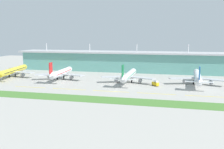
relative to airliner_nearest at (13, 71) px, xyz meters
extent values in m
plane|color=#A8A59E|center=(116.88, -42.13, -6.46)|extent=(600.00, 600.00, 0.00)
cube|color=#5B9E93|center=(116.88, 69.53, 4.22)|extent=(280.00, 28.00, 21.35)
cube|color=#B2B2B7|center=(116.88, 69.53, 15.79)|extent=(288.00, 34.00, 1.80)
cylinder|color=silver|center=(4.88, 63.93, 21.19)|extent=(0.90, 0.90, 9.00)
cylinder|color=silver|center=(60.88, 63.93, 21.19)|extent=(0.90, 0.90, 9.00)
cylinder|color=silver|center=(116.88, 63.93, 21.19)|extent=(0.90, 0.90, 9.00)
cylinder|color=silver|center=(172.88, 63.93, 21.19)|extent=(0.90, 0.90, 9.00)
cylinder|color=yellow|center=(-0.30, 1.47, 0.04)|extent=(17.87, 61.46, 5.80)
cone|color=yellow|center=(-6.79, 33.58, 0.04)|extent=(6.19, 5.01, 5.51)
cube|color=yellow|center=(11.68, -30.05, 1.04)|extent=(10.44, 5.12, 0.36)
cube|color=#B7BABF|center=(-11.18, -5.25, -1.26)|extent=(23.78, 18.90, 0.70)
cylinder|color=gray|center=(-10.29, -3.60, -4.06)|extent=(4.03, 5.04, 3.20)
cube|color=#B7BABF|center=(12.34, -0.49, -1.26)|extent=(24.84, 11.09, 0.70)
cylinder|color=gray|center=(10.88, 0.68, -4.06)|extent=(4.03, 5.04, 3.20)
cylinder|color=black|center=(-4.87, 24.08, -4.66)|extent=(0.70, 0.70, 3.60)
cylinder|color=black|center=(-2.84, -2.11, -4.66)|extent=(1.10, 1.10, 3.60)
cylinder|color=black|center=(3.43, -0.84, -4.66)|extent=(1.10, 1.10, 3.60)
cube|color=black|center=(-0.30, 1.47, 0.44)|extent=(16.69, 55.44, 0.60)
cylinder|color=white|center=(53.89, -0.52, 0.04)|extent=(10.67, 50.54, 5.80)
cone|color=white|center=(51.25, 26.46, 0.04)|extent=(5.87, 4.52, 5.51)
cone|color=white|center=(56.63, -28.49, 1.24)|extent=(5.55, 7.08, 5.72)
cube|color=red|center=(56.53, -27.50, 7.69)|extent=(1.32, 6.44, 9.50)
cube|color=white|center=(51.11, -28.53, 1.04)|extent=(10.26, 4.16, 0.36)
cube|color=white|center=(62.05, -27.46, 1.04)|extent=(10.26, 4.16, 0.36)
cube|color=#B7BABF|center=(42.38, -6.09, -1.26)|extent=(24.42, 17.14, 0.70)
cylinder|color=gray|center=(43.43, -4.54, -4.06)|extent=(3.62, 4.79, 3.20)
cube|color=#B7BABF|center=(66.26, -3.75, -1.26)|extent=(24.94, 13.30, 0.70)
cylinder|color=gray|center=(64.93, -2.43, -4.06)|extent=(3.62, 4.79, 3.20)
cylinder|color=black|center=(52.05, 18.23, -4.66)|extent=(0.70, 0.70, 3.60)
cylinder|color=black|center=(51.00, -3.81, -4.66)|extent=(1.10, 1.10, 3.60)
cylinder|color=black|center=(57.37, -3.19, -4.66)|extent=(1.10, 1.10, 3.60)
cube|color=red|center=(53.89, -0.52, 0.44)|extent=(10.22, 45.55, 0.60)
cylinder|color=silver|center=(119.88, -1.61, 0.04)|extent=(6.55, 53.77, 5.80)
cone|color=silver|center=(119.48, 27.24, 0.04)|extent=(5.57, 4.08, 5.51)
cone|color=silver|center=(120.30, -31.45, 1.24)|extent=(5.02, 6.70, 5.72)
cube|color=#146B38|center=(120.29, -30.45, 7.69)|extent=(0.79, 6.41, 9.50)
cube|color=silver|center=(114.80, -31.03, 1.04)|extent=(10.04, 3.34, 0.36)
cube|color=silver|center=(125.79, -30.88, 1.04)|extent=(10.04, 3.34, 0.36)
cube|color=#B7BABF|center=(107.95, -6.20, -1.26)|extent=(24.76, 15.57, 0.70)
cylinder|color=gray|center=(109.13, -4.74, -4.06)|extent=(3.26, 4.54, 3.20)
cube|color=#B7BABF|center=(131.94, -5.86, -1.26)|extent=(24.83, 15.02, 0.70)
cylinder|color=gray|center=(130.72, -4.44, -4.06)|extent=(3.26, 4.54, 3.20)
cylinder|color=black|center=(119.60, 18.53, -4.66)|extent=(0.70, 0.70, 3.60)
cylinder|color=black|center=(116.73, -4.65, -4.66)|extent=(1.10, 1.10, 3.60)
cylinder|color=black|center=(123.13, -4.56, -4.66)|extent=(1.10, 1.10, 3.60)
cube|color=#146B38|center=(119.88, -1.61, 0.44)|extent=(6.52, 48.41, 0.60)
cylinder|color=white|center=(179.29, 4.19, 0.04)|extent=(7.82, 61.19, 5.80)
cone|color=white|center=(180.37, 36.68, 0.04)|extent=(5.64, 4.18, 5.51)
cone|color=white|center=(178.18, -29.31, 1.24)|extent=(5.15, 6.79, 5.72)
cube|color=#19519E|center=(178.21, -28.31, 7.69)|extent=(0.91, 6.42, 9.50)
cube|color=white|center=(172.70, -28.63, 1.04)|extent=(10.10, 3.53, 0.36)
cube|color=white|center=(183.69, -28.99, 1.04)|extent=(10.10, 3.53, 0.36)
cube|color=#B7BABF|center=(167.15, 0.16, -1.26)|extent=(24.88, 14.63, 0.70)
cylinder|color=gray|center=(168.40, 1.56, -4.06)|extent=(3.35, 4.60, 3.20)
cube|color=#B7BABF|center=(191.14, -0.63, -1.26)|extent=(24.70, 15.94, 0.70)
cylinder|color=gray|center=(189.99, 0.85, -4.06)|extent=(3.35, 4.60, 3.20)
cylinder|color=black|center=(180.05, 27.06, -4.66)|extent=(0.70, 0.70, 3.60)
cylinder|color=black|center=(175.99, 1.29, -4.66)|extent=(1.10, 1.10, 3.60)
cylinder|color=black|center=(182.39, 1.08, -4.66)|extent=(1.10, 1.10, 3.60)
cube|color=#19519E|center=(179.29, 4.19, 0.44)|extent=(7.66, 55.09, 0.60)
cube|color=yellow|center=(45.88, -43.85, -6.44)|extent=(28.00, 0.70, 0.04)
cube|color=yellow|center=(79.88, -43.85, -6.44)|extent=(28.00, 0.70, 0.04)
cube|color=yellow|center=(113.88, -43.85, -6.44)|extent=(28.00, 0.70, 0.04)
cube|color=yellow|center=(147.88, -43.85, -6.44)|extent=(28.00, 0.70, 0.04)
cube|color=yellow|center=(181.88, -43.85, -6.44)|extent=(28.00, 0.70, 0.04)
cube|color=#477A33|center=(116.88, -70.70, -6.41)|extent=(300.00, 18.00, 0.10)
cube|color=gold|center=(144.63, -13.45, -4.71)|extent=(6.46, 7.29, 2.60)
cylinder|color=silver|center=(145.12, -14.08, -2.51)|extent=(4.03, 4.39, 2.00)
cylinder|color=black|center=(142.16, -12.16, -6.01)|extent=(0.83, 0.93, 0.90)
cylinder|color=black|center=(144.02, -10.74, -6.01)|extent=(0.83, 0.93, 0.90)
cylinder|color=black|center=(145.24, -16.16, -6.01)|extent=(0.83, 0.93, 0.90)
cylinder|color=black|center=(147.10, -14.73, -6.01)|extent=(0.83, 0.93, 0.90)
camera|label=1|loc=(161.85, -233.02, 35.30)|focal=42.37mm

